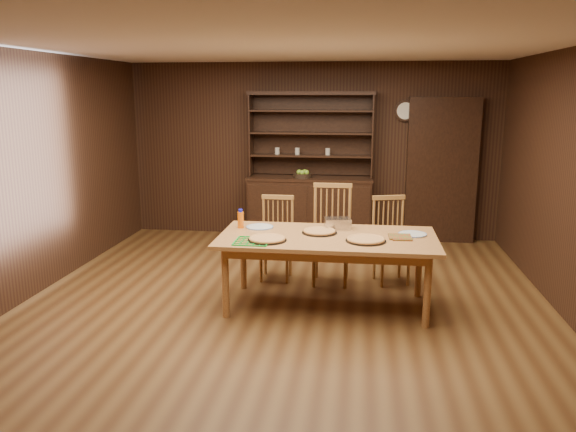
# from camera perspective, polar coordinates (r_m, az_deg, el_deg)

# --- Properties ---
(floor) EXTENTS (6.00, 6.00, 0.00)m
(floor) POSITION_cam_1_polar(r_m,az_deg,el_deg) (5.88, -0.35, -9.15)
(floor) COLOR brown
(floor) RESTS_ON ground
(room_shell) EXTENTS (6.00, 6.00, 6.00)m
(room_shell) POSITION_cam_1_polar(r_m,az_deg,el_deg) (5.50, -0.37, 6.32)
(room_shell) COLOR white
(room_shell) RESTS_ON floor
(china_hutch) EXTENTS (1.84, 0.52, 2.17)m
(china_hutch) POSITION_cam_1_polar(r_m,az_deg,el_deg) (8.35, 2.24, 1.64)
(china_hutch) COLOR black
(china_hutch) RESTS_ON floor
(doorway) EXTENTS (1.00, 0.18, 2.10)m
(doorway) POSITION_cam_1_polar(r_m,az_deg,el_deg) (8.47, 15.32, 4.47)
(doorway) COLOR black
(doorway) RESTS_ON floor
(wall_clock) EXTENTS (0.30, 0.05, 0.30)m
(wall_clock) POSITION_cam_1_polar(r_m,az_deg,el_deg) (8.39, 11.82, 10.41)
(wall_clock) COLOR black
(wall_clock) RESTS_ON room_shell
(dining_table) EXTENTS (2.19, 1.09, 0.75)m
(dining_table) POSITION_cam_1_polar(r_m,az_deg,el_deg) (5.69, 4.02, -2.69)
(dining_table) COLOR #B7813F
(dining_table) RESTS_ON floor
(chair_left) EXTENTS (0.40, 0.39, 0.98)m
(chair_left) POSITION_cam_1_polar(r_m,az_deg,el_deg) (6.62, -1.15, -1.94)
(chair_left) COLOR #AC723B
(chair_left) RESTS_ON floor
(chair_center) EXTENTS (0.47, 0.45, 1.14)m
(chair_center) POSITION_cam_1_polar(r_m,az_deg,el_deg) (6.49, 4.44, -1.46)
(chair_center) COLOR #AC723B
(chair_center) RESTS_ON floor
(chair_right) EXTENTS (0.50, 0.49, 1.00)m
(chair_right) POSITION_cam_1_polar(r_m,az_deg,el_deg) (6.61, 10.32, -2.09)
(chair_right) COLOR #AC723B
(chair_right) RESTS_ON floor
(pizza_left) EXTENTS (0.38, 0.38, 0.04)m
(pizza_left) POSITION_cam_1_polar(r_m,az_deg,el_deg) (5.48, -2.12, -2.33)
(pizza_left) COLOR black
(pizza_left) RESTS_ON dining_table
(pizza_right) EXTENTS (0.39, 0.39, 0.04)m
(pizza_right) POSITION_cam_1_polar(r_m,az_deg,el_deg) (5.50, 7.91, -2.38)
(pizza_right) COLOR black
(pizza_right) RESTS_ON dining_table
(pizza_center) EXTENTS (0.36, 0.36, 0.04)m
(pizza_center) POSITION_cam_1_polar(r_m,az_deg,el_deg) (5.77, 3.22, -1.57)
(pizza_center) COLOR black
(pizza_center) RESTS_ON dining_table
(cooling_rack) EXTENTS (0.39, 0.39, 0.01)m
(cooling_rack) POSITION_cam_1_polar(r_m,az_deg,el_deg) (5.45, -3.66, -2.56)
(cooling_rack) COLOR #0C9F2A
(cooling_rack) RESTS_ON dining_table
(plate_left) EXTENTS (0.29, 0.29, 0.02)m
(plate_left) POSITION_cam_1_polar(r_m,az_deg,el_deg) (6.00, -2.89, -1.11)
(plate_left) COLOR beige
(plate_left) RESTS_ON dining_table
(plate_right) EXTENTS (0.29, 0.29, 0.02)m
(plate_right) POSITION_cam_1_polar(r_m,az_deg,el_deg) (5.83, 12.53, -1.80)
(plate_right) COLOR beige
(plate_right) RESTS_ON dining_table
(foil_dish) EXTENTS (0.30, 0.24, 0.11)m
(foil_dish) POSITION_cam_1_polar(r_m,az_deg,el_deg) (5.98, 5.06, -0.73)
(foil_dish) COLOR silver
(foil_dish) RESTS_ON dining_table
(juice_bottle) EXTENTS (0.07, 0.07, 0.20)m
(juice_bottle) POSITION_cam_1_polar(r_m,az_deg,el_deg) (5.99, -4.84, -0.33)
(juice_bottle) COLOR orange
(juice_bottle) RESTS_ON dining_table
(pot_holder_a) EXTENTS (0.20, 0.20, 0.01)m
(pot_holder_a) POSITION_cam_1_polar(r_m,az_deg,el_deg) (5.66, 11.47, -2.21)
(pot_holder_a) COLOR #AF1814
(pot_holder_a) RESTS_ON dining_table
(pot_holder_b) EXTENTS (0.23, 0.23, 0.02)m
(pot_holder_b) POSITION_cam_1_polar(r_m,az_deg,el_deg) (5.70, 11.30, -2.09)
(pot_holder_b) COLOR #AF1814
(pot_holder_b) RESTS_ON dining_table
(fruit_bowl) EXTENTS (0.27, 0.27, 0.12)m
(fruit_bowl) POSITION_cam_1_polar(r_m,az_deg,el_deg) (8.23, 1.50, 4.23)
(fruit_bowl) COLOR black
(fruit_bowl) RESTS_ON china_hutch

